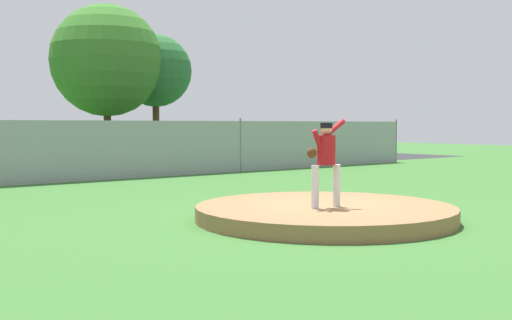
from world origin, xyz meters
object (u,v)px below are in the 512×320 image
at_px(pitcher_youth, 326,155).
at_px(parked_car_charcoal, 139,148).
at_px(parked_car_navy, 246,144).
at_px(traffic_cone_orange, 155,157).
at_px(baseball, 313,200).
at_px(parked_car_white, 12,150).

height_order(pitcher_youth, parked_car_charcoal, pitcher_youth).
xyz_separation_m(pitcher_youth, parked_car_navy, (10.27, 15.11, -0.38)).
height_order(parked_car_navy, traffic_cone_orange, parked_car_navy).
bearing_deg(parked_car_charcoal, parked_car_navy, 6.24).
distance_m(baseball, traffic_cone_orange, 16.69).
bearing_deg(pitcher_youth, traffic_cone_orange, 69.20).
distance_m(pitcher_youth, parked_car_navy, 18.27).
relative_size(pitcher_youth, parked_car_charcoal, 0.34).
height_order(pitcher_youth, parked_car_navy, pitcher_youth).
height_order(parked_car_navy, parked_car_charcoal, parked_car_navy).
distance_m(baseball, parked_car_navy, 17.47).
distance_m(parked_car_charcoal, parked_car_white, 4.79).
xyz_separation_m(baseball, traffic_cone_orange, (5.82, 15.64, -0.05)).
bearing_deg(baseball, parked_car_navy, 55.54).
distance_m(baseball, parked_car_charcoal, 14.32).
height_order(pitcher_youth, baseball, pitcher_youth).
height_order(pitcher_youth, parked_car_white, pitcher_youth).
bearing_deg(parked_car_charcoal, baseball, -106.13).
height_order(baseball, parked_car_white, parked_car_white).
bearing_deg(traffic_cone_orange, parked_car_charcoal, -134.27).
xyz_separation_m(baseball, parked_car_charcoal, (3.98, 13.75, 0.45)).
relative_size(parked_car_navy, traffic_cone_orange, 8.75).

